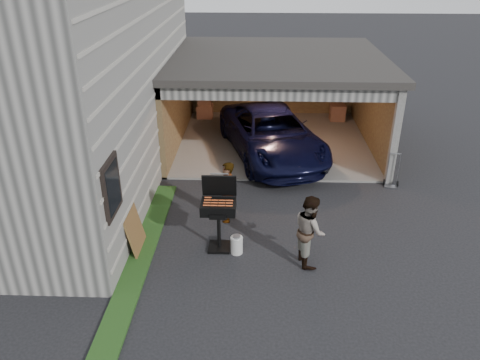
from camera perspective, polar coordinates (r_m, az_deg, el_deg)
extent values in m
plane|color=black|center=(10.25, 0.77, -9.00)|extent=(80.00, 80.00, 0.00)
cube|color=#474744|center=(14.15, -24.29, 11.23)|extent=(7.00, 11.00, 5.50)
cube|color=#193814|center=(9.74, -13.03, -11.78)|extent=(0.50, 8.00, 0.06)
cube|color=#605E59|center=(15.98, 4.07, 4.81)|extent=(6.50, 6.00, 0.06)
cube|color=#462F20|center=(18.34, 3.97, 12.07)|extent=(6.50, 0.15, 2.70)
cube|color=#462F20|center=(15.97, 15.83, 8.88)|extent=(0.15, 6.00, 2.70)
cube|color=#462F20|center=(15.74, -7.56, 9.41)|extent=(0.15, 6.00, 2.70)
cube|color=#2D2B28|center=(15.16, 4.42, 14.56)|extent=(6.80, 6.30, 0.20)
cube|color=#474744|center=(12.40, 4.80, 10.44)|extent=(6.50, 0.16, 0.36)
cube|color=beige|center=(13.55, 4.62, 12.30)|extent=(6.00, 2.40, 0.06)
cube|color=#474744|center=(13.27, 18.37, 4.91)|extent=(0.20, 0.18, 2.70)
cube|color=brown|center=(18.04, -4.29, 8.37)|extent=(0.60, 0.50, 0.50)
cube|color=brown|center=(17.90, -4.34, 9.81)|extent=(0.50, 0.45, 0.45)
cube|color=brown|center=(18.08, 11.79, 8.07)|extent=(0.55, 0.50, 0.60)
cube|color=brown|center=(18.43, 12.32, 11.12)|extent=(0.24, 0.43, 2.20)
imported|color=black|center=(14.51, 3.89, 5.40)|extent=(3.72, 5.60, 1.43)
imported|color=silver|center=(11.05, -1.62, -1.50)|extent=(0.40, 0.57, 1.52)
imported|color=#50241F|center=(9.71, 8.51, -6.05)|extent=(0.72, 0.85, 1.55)
cube|color=black|center=(10.42, -2.54, -8.15)|extent=(0.47, 0.47, 0.06)
cylinder|color=black|center=(10.16, -2.59, -5.96)|extent=(0.08, 0.08, 0.94)
cube|color=black|center=(9.88, -2.65, -3.34)|extent=(0.74, 0.51, 0.22)
cube|color=#59595B|center=(9.83, -2.67, -2.86)|extent=(0.67, 0.45, 0.02)
cube|color=black|center=(9.99, -2.55, -0.68)|extent=(0.74, 0.13, 0.51)
cylinder|color=silver|center=(10.18, -0.41, -7.93)|extent=(0.34, 0.34, 0.40)
cube|color=brown|center=(10.37, -12.66, -6.11)|extent=(0.24, 0.86, 0.95)
cube|color=slate|center=(13.55, 17.87, -0.77)|extent=(0.36, 0.27, 0.04)
cylinder|color=black|center=(13.60, 17.13, -0.24)|extent=(0.07, 0.17, 0.17)
cylinder|color=black|center=(13.63, 18.66, -0.42)|extent=(0.07, 0.17, 0.17)
cylinder|color=slate|center=(13.43, 17.57, 1.35)|extent=(0.03, 0.03, 0.97)
cylinder|color=slate|center=(13.45, 18.73, 1.21)|extent=(0.03, 0.03, 0.97)
cylinder|color=slate|center=(13.26, 18.43, 3.07)|extent=(0.28, 0.09, 0.03)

